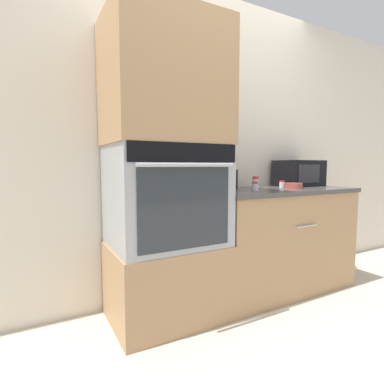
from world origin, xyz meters
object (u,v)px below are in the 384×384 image
(wall_oven, at_px, (166,195))
(condiment_jar_near, at_px, (255,186))
(knife_block, at_px, (229,179))
(condiment_jar_back, at_px, (282,184))
(microwave, at_px, (299,173))
(bowl, at_px, (294,186))
(condiment_jar_mid, at_px, (256,182))
(condiment_jar_far, at_px, (230,186))

(wall_oven, relative_size, condiment_jar_near, 10.82)
(knife_block, xyz_separation_m, condiment_jar_back, (0.51, -0.11, -0.05))
(knife_block, bearing_deg, condiment_jar_back, -11.82)
(microwave, bearing_deg, bowl, -144.73)
(knife_block, bearing_deg, condiment_jar_mid, -4.39)
(wall_oven, relative_size, knife_block, 3.62)
(microwave, xyz_separation_m, condiment_jar_mid, (-0.52, 0.01, -0.07))
(condiment_jar_mid, bearing_deg, condiment_jar_back, -19.96)
(condiment_jar_mid, bearing_deg, knife_block, 175.61)
(knife_block, distance_m, condiment_jar_mid, 0.27)
(knife_block, distance_m, condiment_jar_near, 0.26)
(condiment_jar_near, distance_m, condiment_jar_far, 0.20)
(condiment_jar_mid, bearing_deg, condiment_jar_near, -131.22)
(condiment_jar_far, bearing_deg, condiment_jar_back, 5.47)
(wall_oven, height_order, condiment_jar_near, wall_oven)
(condiment_jar_near, height_order, condiment_jar_far, condiment_jar_far)
(condiment_jar_back, bearing_deg, condiment_jar_far, -174.53)
(bowl, relative_size, condiment_jar_far, 1.93)
(bowl, distance_m, condiment_jar_back, 0.12)
(bowl, bearing_deg, microwave, 35.27)
(wall_oven, bearing_deg, condiment_jar_far, -0.32)
(wall_oven, relative_size, microwave, 1.72)
(wall_oven, height_order, knife_block, wall_oven)
(knife_block, height_order, condiment_jar_mid, knife_block)
(microwave, relative_size, condiment_jar_back, 7.14)
(condiment_jar_near, bearing_deg, microwave, 16.47)
(microwave, xyz_separation_m, condiment_jar_far, (-0.90, -0.13, -0.09))
(condiment_jar_back, bearing_deg, bowl, -85.48)
(wall_oven, relative_size, bowl, 5.21)
(knife_block, xyz_separation_m, condiment_jar_far, (-0.11, -0.16, -0.05))
(knife_block, height_order, condiment_jar_back, knife_block)
(microwave, height_order, condiment_jar_far, microwave)
(microwave, xyz_separation_m, condiment_jar_near, (-0.71, -0.21, -0.09))
(microwave, distance_m, condiment_jar_near, 0.75)
(wall_oven, bearing_deg, condiment_jar_back, 2.78)
(microwave, xyz_separation_m, bowl, (-0.28, -0.20, -0.10))
(condiment_jar_near, relative_size, condiment_jar_back, 1.14)
(wall_oven, relative_size, condiment_jar_far, 10.08)
(microwave, relative_size, condiment_jar_mid, 4.29)
(microwave, height_order, condiment_jar_back, microwave)
(condiment_jar_near, bearing_deg, condiment_jar_far, 156.86)
(knife_block, distance_m, bowl, 0.57)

